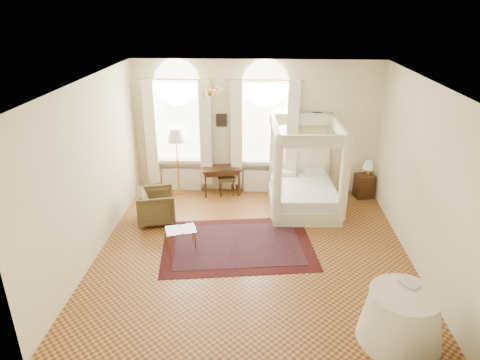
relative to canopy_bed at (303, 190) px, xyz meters
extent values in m
plane|color=#A86B30|center=(-1.13, -1.96, -0.47)|extent=(6.00, 6.00, 0.00)
plane|color=#FFEBC2|center=(-1.13, 1.04, 1.18)|extent=(6.00, 0.00, 6.00)
plane|color=#FFEBC2|center=(-1.13, -4.96, 1.18)|extent=(6.00, 0.00, 6.00)
plane|color=#FFEBC2|center=(-4.13, -1.96, 1.18)|extent=(0.00, 6.00, 6.00)
plane|color=#FFEBC2|center=(1.87, -1.96, 1.18)|extent=(0.00, 6.00, 6.00)
plane|color=white|center=(-1.13, -1.96, 2.83)|extent=(6.00, 6.00, 0.00)
cube|color=white|center=(-3.03, 1.01, 1.33)|extent=(1.10, 0.04, 1.90)
cylinder|color=white|center=(-3.03, 1.01, 2.28)|extent=(1.10, 0.04, 1.10)
cube|color=white|center=(-3.03, 0.92, 0.34)|extent=(1.32, 0.24, 0.08)
cube|color=#F6EDCB|center=(-3.70, 0.84, 1.08)|extent=(0.28, 0.14, 2.60)
cube|color=#F6EDCB|center=(-2.36, 0.84, 1.08)|extent=(0.28, 0.14, 2.60)
cube|color=white|center=(-3.03, 0.94, -0.17)|extent=(1.00, 0.12, 0.58)
cube|color=white|center=(-0.93, 1.01, 1.33)|extent=(1.10, 0.04, 1.90)
cylinder|color=white|center=(-0.93, 1.01, 2.28)|extent=(1.10, 0.04, 1.10)
cube|color=white|center=(-0.93, 0.92, 0.34)|extent=(1.32, 0.24, 0.08)
cube|color=#F6EDCB|center=(-1.60, 0.84, 1.08)|extent=(0.28, 0.14, 2.60)
cube|color=#F6EDCB|center=(-0.26, 0.84, 1.08)|extent=(0.28, 0.14, 2.60)
cube|color=white|center=(-0.93, 0.94, -0.17)|extent=(1.00, 0.12, 0.58)
cylinder|color=#B98C3D|center=(-2.03, -0.76, 2.63)|extent=(0.02, 0.02, 0.40)
sphere|color=#B98C3D|center=(-2.03, -0.76, 2.41)|extent=(0.16, 0.16, 0.16)
sphere|color=beige|center=(-1.81, -0.76, 2.48)|extent=(0.07, 0.07, 0.07)
sphere|color=beige|center=(-1.92, -0.57, 2.48)|extent=(0.07, 0.07, 0.07)
sphere|color=beige|center=(-2.14, -0.57, 2.48)|extent=(0.07, 0.07, 0.07)
sphere|color=beige|center=(-2.25, -0.76, 2.48)|extent=(0.07, 0.07, 0.07)
sphere|color=beige|center=(-2.14, -0.95, 2.48)|extent=(0.07, 0.07, 0.07)
sphere|color=beige|center=(-1.92, -0.95, 2.48)|extent=(0.07, 0.07, 0.07)
cube|color=black|center=(-1.98, 1.01, 1.38)|extent=(0.26, 0.03, 0.32)
cube|color=black|center=(0.32, 1.01, 1.48)|extent=(0.22, 0.03, 0.26)
cube|color=beige|center=(0.00, 0.01, -0.31)|extent=(1.60, 1.94, 0.32)
cube|color=silver|center=(0.00, 0.01, -0.03)|extent=(1.51, 1.84, 0.25)
cube|color=#F6EDCB|center=(-0.05, 0.91, 0.33)|extent=(1.51, 0.15, 1.06)
cube|color=beige|center=(-0.74, 0.85, 0.55)|extent=(0.08, 0.08, 2.04)
cube|color=beige|center=(0.65, 0.92, 0.55)|extent=(0.08, 0.08, 2.04)
cube|color=beige|center=(-0.66, -0.90, 0.55)|extent=(0.08, 0.08, 2.04)
cube|color=beige|center=(0.74, -0.83, 0.55)|extent=(0.08, 0.08, 2.04)
cube|color=beige|center=(-0.04, 0.89, 1.57)|extent=(1.51, 0.15, 0.07)
cube|color=beige|center=(0.04, -0.86, 1.57)|extent=(1.51, 0.15, 0.07)
cube|color=beige|center=(-0.70, -0.02, 1.57)|extent=(0.16, 1.86, 0.07)
cube|color=beige|center=(0.70, 0.05, 1.57)|extent=(0.16, 1.86, 0.07)
cube|color=#F6EDCB|center=(-0.04, 0.89, 1.44)|extent=(1.56, 0.11, 0.25)
cube|color=#F6EDCB|center=(0.04, -0.86, 1.44)|extent=(1.56, 0.11, 0.25)
cube|color=#F6EDCB|center=(-0.70, -0.02, 1.44)|extent=(0.13, 1.91, 0.25)
cube|color=#F6EDCB|center=(0.70, 0.05, 1.44)|extent=(0.13, 1.91, 0.25)
cylinder|color=#F6EDCB|center=(-0.66, -0.90, 0.64)|extent=(0.20, 0.20, 1.86)
cylinder|color=#F6EDCB|center=(0.74, -0.83, 0.64)|extent=(0.20, 0.20, 1.86)
cube|color=#3D2410|center=(1.57, 0.74, -0.18)|extent=(0.48, 0.45, 0.59)
cylinder|color=#B98C3D|center=(1.61, 0.73, 0.21)|extent=(0.11, 0.11, 0.18)
cone|color=beige|center=(1.61, 0.73, 0.39)|extent=(0.25, 0.25, 0.20)
cube|color=#3D2410|center=(-1.99, 0.74, 0.21)|extent=(1.04, 0.69, 0.06)
cube|color=#3D2410|center=(-1.99, 0.74, 0.13)|extent=(0.92, 0.57, 0.10)
cylinder|color=#3D2410|center=(-2.44, 0.84, -0.14)|extent=(0.05, 0.05, 0.67)
cylinder|color=#3D2410|center=(-1.62, 1.02, -0.14)|extent=(0.05, 0.05, 0.67)
cylinder|color=#3D2410|center=(-2.36, 0.47, -0.14)|extent=(0.05, 0.05, 0.67)
cylinder|color=#3D2410|center=(-1.54, 0.65, -0.14)|extent=(0.05, 0.05, 0.67)
imported|color=black|center=(-1.84, 0.65, 0.26)|extent=(0.38, 0.31, 0.03)
cube|color=#4F3E22|center=(-1.86, 0.74, -0.03)|extent=(0.48, 0.48, 0.08)
cylinder|color=#3D2410|center=(-1.99, 0.56, -0.27)|extent=(0.04, 0.04, 0.40)
cylinder|color=#3D2410|center=(-1.68, 0.61, -0.27)|extent=(0.04, 0.04, 0.40)
cylinder|color=#3D2410|center=(-2.04, 0.87, -0.27)|extent=(0.04, 0.04, 0.40)
cylinder|color=#3D2410|center=(-1.73, 0.92, -0.27)|extent=(0.04, 0.04, 0.40)
imported|color=#4D4121|center=(-3.29, -0.79, -0.10)|extent=(0.99, 0.97, 0.74)
cube|color=silver|center=(-2.56, -1.84, -0.08)|extent=(0.69, 0.57, 0.02)
cylinder|color=#B98C3D|center=(-2.75, -2.08, -0.28)|extent=(0.02, 0.02, 0.39)
cylinder|color=#B98C3D|center=(-2.26, -1.92, -0.28)|extent=(0.02, 0.02, 0.39)
cylinder|color=#B98C3D|center=(-2.85, -1.76, -0.28)|extent=(0.02, 0.02, 0.39)
cylinder|color=#B98C3D|center=(-2.37, -1.60, -0.28)|extent=(0.02, 0.02, 0.39)
cylinder|color=#B98C3D|center=(-3.08, 0.74, -0.46)|extent=(0.30, 0.30, 0.03)
cylinder|color=#B98C3D|center=(-3.08, 0.74, 0.27)|extent=(0.04, 0.04, 1.48)
cone|color=beige|center=(-3.08, 0.74, 1.06)|extent=(0.43, 0.43, 0.32)
cube|color=#461012|center=(-1.44, -1.70, -0.47)|extent=(3.24, 2.52, 0.01)
cube|color=black|center=(-1.44, -1.70, -0.46)|extent=(2.72, 1.99, 0.01)
cone|color=white|center=(1.03, -4.19, -0.09)|extent=(1.19, 1.19, 0.77)
cylinder|color=white|center=(1.03, -4.19, 0.32)|extent=(0.97, 0.97, 0.04)
imported|color=black|center=(1.06, -4.03, 0.35)|extent=(0.33, 0.34, 0.03)
camera|label=1|loc=(-1.02, -9.13, 4.09)|focal=32.00mm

